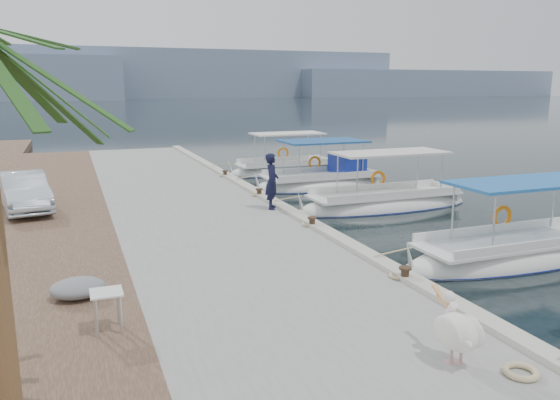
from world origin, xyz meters
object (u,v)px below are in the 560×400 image
object	(u,v)px
pelican	(457,330)
fisherman	(272,181)
parked_car	(24,192)
fishing_caique_c	(384,205)
fishing_caique_e	(285,171)
fishing_caique_d	(321,183)
fishing_caique_b	(517,256)

from	to	relation	value
pelican	fisherman	world-z (taller)	fisherman
pelican	parked_car	xyz separation A→B (m)	(-7.01, 14.04, 0.12)
fishing_caique_c	fishing_caique_e	world-z (taller)	same
fishing_caique_c	fishing_caique_d	size ratio (longest dim) A/B	1.15
fisherman	parked_car	xyz separation A→B (m)	(-8.08, 2.79, -0.32)
fishing_caique_b	parked_car	size ratio (longest dim) A/B	1.84
fishing_caique_e	parked_car	xyz separation A→B (m)	(-12.48, -7.20, 1.03)
pelican	fisherman	xyz separation A→B (m)	(1.07, 11.25, 0.44)
fishing_caique_b	parked_car	distance (m)	15.94
fishing_caique_c	fishing_caique_e	distance (m)	9.43
fishing_caique_c	fishing_caique_d	distance (m)	5.02
fishing_caique_b	fisherman	world-z (taller)	fisherman
fishing_caique_e	fishing_caique_d	bearing A→B (deg)	-88.11
fishing_caique_d	pelican	bearing A→B (deg)	-108.46
pelican	parked_car	size ratio (longest dim) A/B	0.34
fishing_caique_d	fisherman	bearing A→B (deg)	-129.19
fishing_caique_c	pelican	bearing A→B (deg)	-116.91
fishing_caique_b	fisherman	xyz separation A→B (m)	(-4.86, 6.46, 1.35)
fishing_caique_b	pelican	distance (m)	7.67
fishing_caique_b	parked_car	xyz separation A→B (m)	(-12.94, 9.26, 1.03)
fishing_caique_b	fisherman	bearing A→B (deg)	126.94
fishing_caique_d	fishing_caique_e	size ratio (longest dim) A/B	1.01
fishing_caique_c	parked_car	size ratio (longest dim) A/B	1.87
fishing_caique_d	fishing_caique_e	bearing A→B (deg)	91.89
fishing_caique_d	parked_car	world-z (taller)	fishing_caique_d
fisherman	fishing_caique_e	bearing A→B (deg)	-1.29
fishing_caique_e	fisherman	xyz separation A→B (m)	(-4.40, -9.99, 1.35)
fishing_caique_c	fisherman	world-z (taller)	fisherman
fishing_caique_e	fisherman	size ratio (longest dim) A/B	3.29
fisherman	parked_car	world-z (taller)	fisherman
fisherman	pelican	bearing A→B (deg)	-162.91
fishing_caique_b	fishing_caique_d	xyz separation A→B (m)	(-0.31, 12.05, 0.07)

